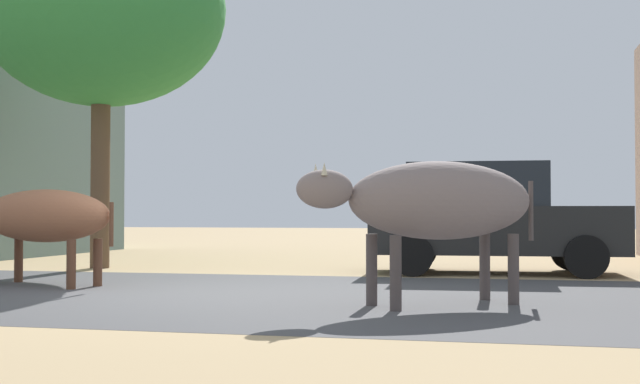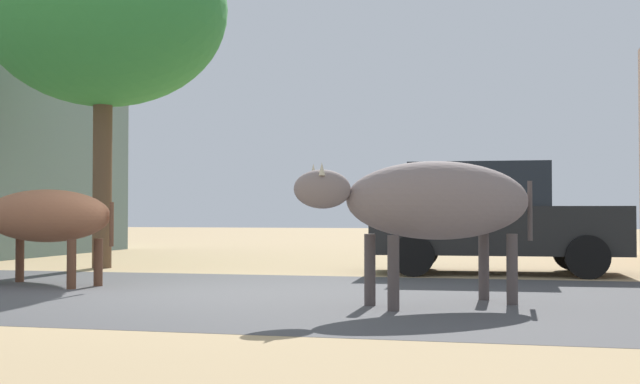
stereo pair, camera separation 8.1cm
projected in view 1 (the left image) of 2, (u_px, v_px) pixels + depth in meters
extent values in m
plane|color=tan|center=(190.00, 294.00, 9.10)|extent=(80.00, 80.00, 0.00)
cube|color=#474648|center=(190.00, 293.00, 9.10)|extent=(72.00, 5.62, 0.00)
cylinder|color=brown|center=(100.00, 177.00, 13.39)|extent=(0.31, 0.31, 2.98)
ellipsoid|color=#32873C|center=(101.00, 7.00, 13.46)|extent=(4.10, 4.10, 3.28)
cube|color=black|center=(495.00, 230.00, 12.21)|extent=(3.74, 1.86, 0.70)
cube|color=#1E2328|center=(476.00, 185.00, 12.28)|extent=(2.09, 1.64, 0.64)
cylinder|color=black|center=(570.00, 251.00, 12.82)|extent=(0.61, 0.21, 0.60)
cylinder|color=black|center=(586.00, 257.00, 11.17)|extent=(0.61, 0.21, 0.60)
cylinder|color=black|center=(418.00, 250.00, 13.23)|extent=(0.61, 0.21, 0.60)
cylinder|color=black|center=(412.00, 255.00, 11.58)|extent=(0.61, 0.21, 0.60)
ellipsoid|color=#985E40|center=(44.00, 216.00, 10.13)|extent=(2.15, 1.12, 0.66)
cylinder|color=brown|center=(19.00, 260.00, 10.62)|extent=(0.11, 0.11, 0.59)
cylinder|color=brown|center=(71.00, 264.00, 9.62)|extent=(0.11, 0.11, 0.59)
cylinder|color=brown|center=(98.00, 262.00, 10.03)|extent=(0.11, 0.11, 0.59)
cylinder|color=brown|center=(111.00, 224.00, 9.65)|extent=(0.05, 0.05, 0.53)
ellipsoid|color=slate|center=(443.00, 200.00, 7.99)|extent=(2.04, 1.76, 0.77)
ellipsoid|color=slate|center=(325.00, 189.00, 7.49)|extent=(0.62, 0.56, 0.36)
cone|color=beige|center=(324.00, 169.00, 7.38)|extent=(0.06, 0.06, 0.12)
cone|color=beige|center=(316.00, 170.00, 7.56)|extent=(0.06, 0.06, 0.12)
cylinder|color=#4A403E|center=(396.00, 273.00, 7.49)|extent=(0.11, 0.11, 0.70)
cylinder|color=#4A403E|center=(372.00, 270.00, 7.93)|extent=(0.11, 0.11, 0.70)
cylinder|color=#4A403E|center=(513.00, 269.00, 8.01)|extent=(0.11, 0.11, 0.70)
cylinder|color=#4A403E|center=(485.00, 266.00, 8.46)|extent=(0.11, 0.11, 0.70)
cylinder|color=#4A403E|center=(531.00, 211.00, 8.41)|extent=(0.05, 0.05, 0.62)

